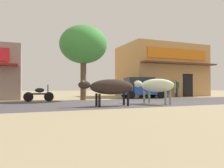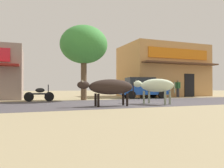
{
  "view_description": "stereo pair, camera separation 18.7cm",
  "coord_description": "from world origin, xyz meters",
  "px_view_note": "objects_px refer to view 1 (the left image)",
  "views": [
    {
      "loc": [
        -5.51,
        -11.04,
        0.9
      ],
      "look_at": [
        -0.69,
        0.93,
        1.07
      ],
      "focal_mm": 34.49,
      "sensor_mm": 36.0,
      "label": 1
    },
    {
      "loc": [
        -5.34,
        -11.11,
        0.9
      ],
      "look_at": [
        -0.69,
        0.93,
        1.07
      ],
      "focal_mm": 34.49,
      "sensor_mm": 36.0,
      "label": 2
    }
  ],
  "objects_px": {
    "parked_motorcycle": "(39,94)",
    "pedestrian_by_shop": "(177,87)",
    "roadside_tree": "(83,45)",
    "cow_far_dark": "(156,86)",
    "cow_near_brown": "(111,87)",
    "parked_hatchback_car": "(141,88)"
  },
  "relations": [
    {
      "from": "roadside_tree",
      "to": "parked_motorcycle",
      "type": "bearing_deg",
      "value": -170.58
    },
    {
      "from": "roadside_tree",
      "to": "cow_far_dark",
      "type": "relative_size",
      "value": 2.1
    },
    {
      "from": "cow_far_dark",
      "to": "parked_hatchback_car",
      "type": "bearing_deg",
      "value": 67.61
    },
    {
      "from": "cow_far_dark",
      "to": "parked_motorcycle",
      "type": "bearing_deg",
      "value": 142.59
    },
    {
      "from": "cow_far_dark",
      "to": "pedestrian_by_shop",
      "type": "bearing_deg",
      "value": 44.05
    },
    {
      "from": "cow_far_dark",
      "to": "roadside_tree",
      "type": "bearing_deg",
      "value": 119.54
    },
    {
      "from": "parked_motorcycle",
      "to": "pedestrian_by_shop",
      "type": "xyz_separation_m",
      "value": [
        11.51,
        1.49,
        0.42
      ]
    },
    {
      "from": "parked_hatchback_car",
      "to": "parked_motorcycle",
      "type": "xyz_separation_m",
      "value": [
        -7.8,
        -1.16,
        -0.38
      ]
    },
    {
      "from": "roadside_tree",
      "to": "parked_hatchback_car",
      "type": "height_order",
      "value": "roadside_tree"
    },
    {
      "from": "parked_motorcycle",
      "to": "roadside_tree",
      "type": "bearing_deg",
      "value": 9.42
    },
    {
      "from": "pedestrian_by_shop",
      "to": "parked_hatchback_car",
      "type": "bearing_deg",
      "value": -174.93
    },
    {
      "from": "roadside_tree",
      "to": "cow_far_dark",
      "type": "height_order",
      "value": "roadside_tree"
    },
    {
      "from": "roadside_tree",
      "to": "cow_near_brown",
      "type": "relative_size",
      "value": 1.85
    },
    {
      "from": "parked_motorcycle",
      "to": "cow_far_dark",
      "type": "xyz_separation_m",
      "value": [
        5.57,
        -4.26,
        0.5
      ]
    },
    {
      "from": "roadside_tree",
      "to": "cow_far_dark",
      "type": "xyz_separation_m",
      "value": [
        2.68,
        -4.74,
        -2.8
      ]
    },
    {
      "from": "parked_hatchback_car",
      "to": "pedestrian_by_shop",
      "type": "relative_size",
      "value": 2.61
    },
    {
      "from": "parked_motorcycle",
      "to": "cow_near_brown",
      "type": "distance_m",
      "value": 5.42
    },
    {
      "from": "roadside_tree",
      "to": "pedestrian_by_shop",
      "type": "height_order",
      "value": "roadside_tree"
    },
    {
      "from": "parked_hatchback_car",
      "to": "cow_near_brown",
      "type": "xyz_separation_m",
      "value": [
        -4.88,
        -5.71,
        0.05
      ]
    },
    {
      "from": "cow_near_brown",
      "to": "cow_far_dark",
      "type": "distance_m",
      "value": 2.67
    },
    {
      "from": "roadside_tree",
      "to": "pedestrian_by_shop",
      "type": "bearing_deg",
      "value": 6.68
    },
    {
      "from": "roadside_tree",
      "to": "cow_near_brown",
      "type": "distance_m",
      "value": 5.79
    }
  ]
}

